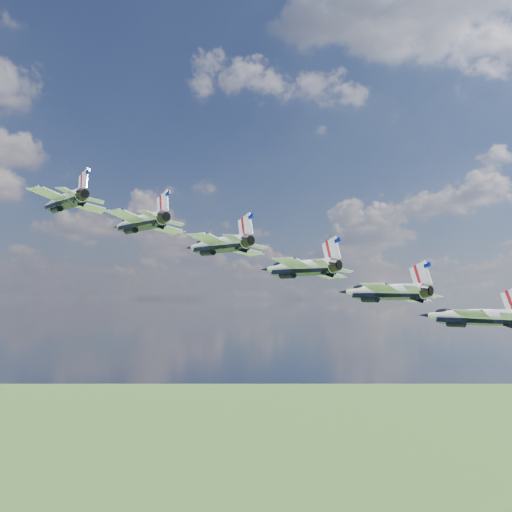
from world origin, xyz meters
TOP-DOWN VIEW (x-y plane):
  - jet_0 at (-2.11, -2.39)m, footprint 13.59×17.89m
  - jet_1 at (6.96, -10.61)m, footprint 13.59×17.89m
  - jet_2 at (16.04, -18.82)m, footprint 13.59×17.89m
  - jet_3 at (25.11, -27.04)m, footprint 13.59×17.89m
  - jet_4 at (34.19, -35.25)m, footprint 13.59×17.89m
  - jet_5 at (43.26, -43.46)m, footprint 13.59×17.89m

SIDE VIEW (x-z plane):
  - jet_5 at x=43.26m, z-range 141.88..149.24m
  - jet_4 at x=34.19m, z-range 145.45..152.81m
  - jet_3 at x=25.11m, z-range 149.02..156.38m
  - jet_2 at x=16.04m, z-range 152.59..159.95m
  - jet_1 at x=6.96m, z-range 156.16..163.52m
  - jet_0 at x=-2.11m, z-range 159.73..167.09m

